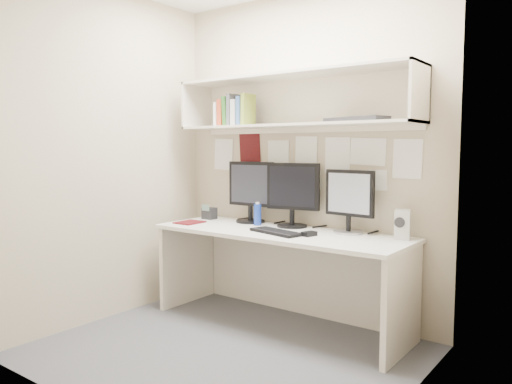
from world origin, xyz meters
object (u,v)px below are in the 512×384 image
Objects in this scene: monitor_right at (349,199)px; speaker at (402,224)px; keyboard at (276,232)px; desk_phone at (209,213)px; monitor_center at (293,193)px; maroon_notebook at (190,222)px; monitor_left at (251,190)px; desk at (280,278)px.

speaker is (0.41, -0.01, -0.15)m from monitor_right.
keyboard is at bearing -134.44° from monitor_right.
monitor_right is 3.47× the size of desk_phone.
monitor_right is at bearing 4.98° from desk_phone.
monitor_center is at bearing 163.37° from speaker.
monitor_right reaches higher than maroon_notebook.
monitor_left is 1.33m from speaker.
desk_phone is (-0.41, -0.07, -0.22)m from monitor_left.
desk is at bearing -7.96° from desk_phone.
desk_phone reaches higher than keyboard.
maroon_notebook is at bearing -158.06° from monitor_right.
monitor_right is at bearing 25.11° from desk.
speaker is 1.73m from maroon_notebook.
monitor_center is 1.17× the size of keyboard.
speaker is 1.73m from desk_phone.
monitor_center is at bearing 116.44° from keyboard.
maroon_notebook is at bearing -164.81° from keyboard.
desk_phone is at bearing -172.10° from monitor_left.
desk is at bearing 8.36° from maroon_notebook.
keyboard reaches higher than desk.
monitor_right reaches higher than speaker.
monitor_right is at bearing 162.65° from speaker.
desk is 9.81× the size of speaker.
monitor_left is 2.31× the size of maroon_notebook.
keyboard is (0.07, -0.34, -0.26)m from monitor_center.
desk_phone is (-0.85, 0.15, 0.42)m from desk.
monitor_center is at bearing 6.77° from desk_phone.
desk is 0.91m from maroon_notebook.
keyboard is at bearing -68.13° from desk.
monitor_center reaches higher than keyboard.
maroon_notebook is 1.65× the size of desk_phone.
desk_phone is at bearing -170.18° from monitor_right.
keyboard is at bearing -88.97° from monitor_center.
monitor_right is at bearing -11.01° from monitor_center.
maroon_notebook is at bearing -139.21° from monitor_left.
monitor_right is 1.36m from maroon_notebook.
monitor_center is 0.92m from speaker.
desk is 0.40m from keyboard.
maroon_notebook is (-1.70, -0.34, -0.10)m from speaker.
desk_phone is at bearing 177.88° from keyboard.
monitor_left is 2.51× the size of speaker.
maroon_notebook is at bearing 175.29° from speaker.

